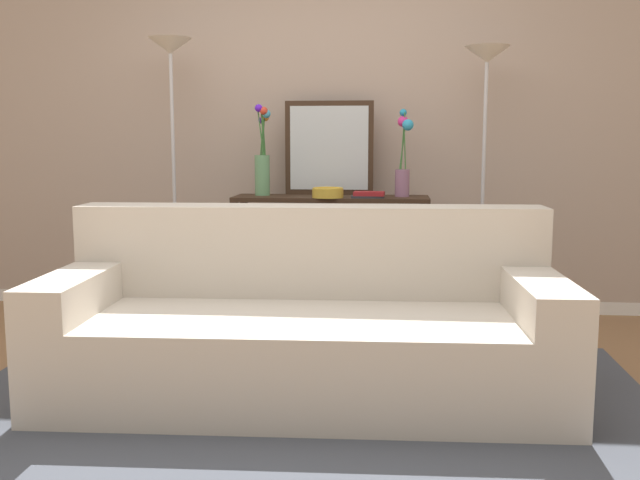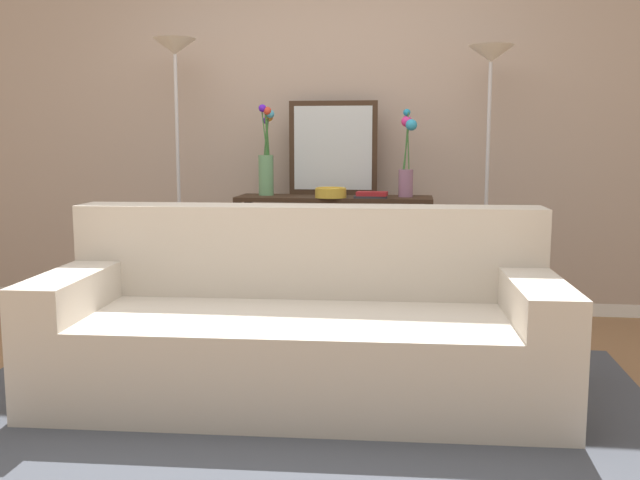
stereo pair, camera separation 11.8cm
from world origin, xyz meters
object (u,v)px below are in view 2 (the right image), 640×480
at_px(vase_tall_flowers, 266,161).
at_px(book_row_under_console, 278,310).
at_px(wall_mirror, 333,148).
at_px(vase_short_flowers, 407,161).
at_px(fruit_bowl, 331,192).
at_px(book_stack, 371,195).
at_px(floor_lamp_left, 176,101).
at_px(floor_lamp_right, 489,108).
at_px(couch, 301,331).
at_px(console_table, 334,236).

relative_size(vase_tall_flowers, book_row_under_console, 2.14).
bearing_deg(wall_mirror, vase_short_flowers, -13.69).
bearing_deg(fruit_bowl, book_stack, 1.71).
bearing_deg(vase_tall_flowers, book_row_under_console, -27.04).
height_order(vase_short_flowers, fruit_bowl, vase_short_flowers).
bearing_deg(book_row_under_console, vase_short_flowers, 1.83).
relative_size(floor_lamp_left, book_stack, 8.58).
distance_m(floor_lamp_right, wall_mirror, 1.06).
bearing_deg(couch, fruit_bowl, 90.45).
height_order(wall_mirror, book_row_under_console, wall_mirror).
distance_m(console_table, vase_short_flowers, 0.69).
bearing_deg(vase_tall_flowers, vase_short_flowers, -0.69).
bearing_deg(vase_tall_flowers, floor_lamp_right, -3.39).
relative_size(couch, floor_lamp_left, 1.28).
relative_size(console_table, fruit_bowl, 6.35).
height_order(floor_lamp_right, fruit_bowl, floor_lamp_right).
height_order(couch, wall_mirror, wall_mirror).
bearing_deg(vase_tall_flowers, fruit_bowl, -18.30).
bearing_deg(vase_short_flowers, fruit_bowl, -164.02).
height_order(couch, vase_tall_flowers, vase_tall_flowers).
distance_m(vase_short_flowers, fruit_bowl, 0.54).
bearing_deg(book_stack, vase_tall_flowers, 168.78).
bearing_deg(book_stack, vase_short_flowers, 30.56).
distance_m(wall_mirror, vase_short_flowers, 0.52).
bearing_deg(vase_tall_flowers, book_stack, -11.22).
bearing_deg(floor_lamp_left, vase_short_flowers, 2.79).
bearing_deg(floor_lamp_right, book_row_under_console, 178.04).
xyz_separation_m(fruit_bowl, book_row_under_console, (-0.38, 0.11, -0.82)).
xyz_separation_m(floor_lamp_left, fruit_bowl, (1.04, -0.06, -0.59)).
distance_m(book_stack, book_row_under_console, 1.03).
xyz_separation_m(floor_lamp_right, fruit_bowl, (-0.99, -0.06, -0.53)).
xyz_separation_m(vase_short_flowers, book_stack, (-0.22, -0.13, -0.21)).
distance_m(wall_mirror, vase_tall_flowers, 0.46).
xyz_separation_m(wall_mirror, fruit_bowl, (0.01, -0.26, -0.28)).
height_order(book_stack, book_row_under_console, book_stack).
xyz_separation_m(console_table, wall_mirror, (-0.03, 0.15, 0.58)).
bearing_deg(wall_mirror, floor_lamp_left, -169.18).
bearing_deg(book_row_under_console, vase_tall_flowers, 152.96).
relative_size(floor_lamp_right, fruit_bowl, 8.83).
height_order(console_table, floor_lamp_right, floor_lamp_right).
xyz_separation_m(console_table, vase_tall_flowers, (-0.46, 0.04, 0.49)).
distance_m(vase_tall_flowers, vase_short_flowers, 0.94).
relative_size(wall_mirror, book_row_under_console, 2.24).
xyz_separation_m(floor_lamp_right, vase_tall_flowers, (-1.45, 0.09, -0.34)).
height_order(floor_lamp_right, vase_tall_flowers, floor_lamp_right).
distance_m(floor_lamp_left, vase_tall_flowers, 0.71).
xyz_separation_m(book_stack, book_row_under_console, (-0.64, 0.10, -0.81)).
xyz_separation_m(wall_mirror, book_stack, (0.28, -0.25, -0.30)).
distance_m(vase_tall_flowers, book_stack, 0.76).
distance_m(floor_lamp_right, book_row_under_console, 1.93).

